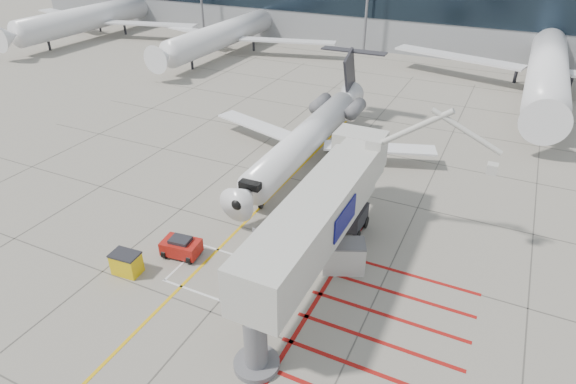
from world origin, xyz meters
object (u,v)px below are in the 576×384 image
at_px(regional_jet, 297,132).
at_px(spill_bin, 126,263).
at_px(jet_bridge, 313,229).
at_px(pushback_tug, 181,246).

relative_size(regional_jet, spill_bin, 16.62).
relative_size(jet_bridge, spill_bin, 11.72).
height_order(regional_jet, pushback_tug, regional_jet).
bearing_deg(spill_bin, regional_jet, 72.76).
distance_m(regional_jet, pushback_tug, 14.26).
xyz_separation_m(jet_bridge, spill_bin, (-10.63, -4.00, -3.21)).
bearing_deg(regional_jet, jet_bridge, -62.46).
distance_m(regional_jet, spill_bin, 17.38).
distance_m(jet_bridge, pushback_tug, 9.32).
bearing_deg(pushback_tug, jet_bridge, 0.54).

